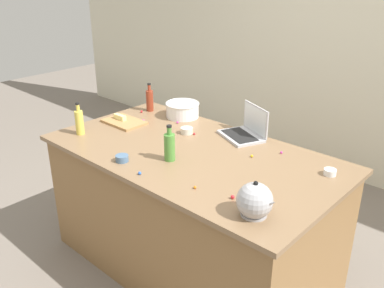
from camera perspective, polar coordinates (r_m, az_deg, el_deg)
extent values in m
plane|color=slate|center=(3.22, 0.00, -15.72)|extent=(12.00, 12.00, 0.00)
cube|color=beige|center=(4.35, 19.56, 12.47)|extent=(8.00, 0.10, 2.60)
cube|color=olive|center=(2.96, 0.00, -9.18)|extent=(1.89, 1.01, 0.87)
cube|color=#846647|center=(2.74, 0.00, -1.25)|extent=(1.95, 1.07, 0.03)
cube|color=#B7B7BC|center=(2.96, 6.59, 1.04)|extent=(0.37, 0.33, 0.02)
cube|color=black|center=(2.96, 6.44, 1.20)|extent=(0.31, 0.25, 0.00)
cube|color=#B7B7BC|center=(2.98, 8.60, 3.31)|extent=(0.28, 0.13, 0.20)
cube|color=silver|center=(2.98, 8.51, 3.30)|extent=(0.25, 0.11, 0.18)
cylinder|color=white|center=(3.33, -1.30, 4.60)|extent=(0.26, 0.26, 0.11)
cylinder|color=black|center=(3.33, -1.30, 4.68)|extent=(0.21, 0.21, 0.10)
torus|color=white|center=(3.32, -1.31, 5.49)|extent=(0.27, 0.27, 0.02)
cylinder|color=maroon|center=(3.48, -5.74, 5.84)|extent=(0.06, 0.06, 0.17)
cylinder|color=maroon|center=(3.45, -5.82, 7.58)|extent=(0.02, 0.02, 0.05)
cylinder|color=black|center=(3.44, -5.84, 8.07)|extent=(0.03, 0.03, 0.01)
cylinder|color=#4C8C38|center=(2.59, -3.05, -0.46)|extent=(0.07, 0.07, 0.17)
cylinder|color=#4C8C38|center=(2.54, -3.10, 1.79)|extent=(0.03, 0.03, 0.05)
cylinder|color=black|center=(2.53, -3.12, 2.42)|extent=(0.03, 0.03, 0.01)
cylinder|color=#DBC64C|center=(3.08, -14.98, 2.80)|extent=(0.06, 0.06, 0.17)
cylinder|color=#DBC64C|center=(3.05, -15.19, 4.74)|extent=(0.02, 0.02, 0.05)
cylinder|color=black|center=(3.04, -15.25, 5.28)|extent=(0.03, 0.03, 0.01)
cylinder|color=#ADADB2|center=(2.10, 8.34, -9.33)|extent=(0.13, 0.13, 0.01)
sphere|color=#ADADB2|center=(2.06, 8.46, -7.57)|extent=(0.18, 0.18, 0.18)
cone|color=#ADADB2|center=(2.01, 10.52, -7.94)|extent=(0.08, 0.03, 0.07)
sphere|color=black|center=(2.01, 8.62, -5.29)|extent=(0.02, 0.02, 0.02)
cube|color=#AD7F4C|center=(3.26, -9.17, 2.97)|extent=(0.32, 0.22, 0.02)
cube|color=#F4E58C|center=(3.28, -9.73, 3.61)|extent=(0.11, 0.04, 0.04)
cylinder|color=beige|center=(3.01, -0.73, 1.84)|extent=(0.09, 0.09, 0.04)
cylinder|color=white|center=(2.56, 18.16, -3.63)|extent=(0.07, 0.07, 0.04)
cylinder|color=slate|center=(2.63, -9.45, -1.92)|extent=(0.08, 0.08, 0.04)
sphere|color=#CC3399|center=(3.21, -1.98, 2.94)|extent=(0.02, 0.02, 0.02)
sphere|color=red|center=(3.47, -6.85, 4.38)|extent=(0.02, 0.02, 0.02)
sphere|color=orange|center=(2.29, 0.40, -5.88)|extent=(0.02, 0.02, 0.02)
sphere|color=red|center=(2.99, 0.31, 1.40)|extent=(0.02, 0.02, 0.02)
sphere|color=#CC3399|center=(3.25, -6.61, 3.14)|extent=(0.02, 0.02, 0.02)
sphere|color=red|center=(2.21, 5.51, -7.15)|extent=(0.02, 0.02, 0.02)
sphere|color=yellow|center=(2.68, 8.09, -1.61)|extent=(0.02, 0.02, 0.02)
sphere|color=#CC3399|center=(2.76, 11.99, -1.13)|extent=(0.02, 0.02, 0.02)
sphere|color=blue|center=(2.46, -7.10, -3.92)|extent=(0.02, 0.02, 0.02)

